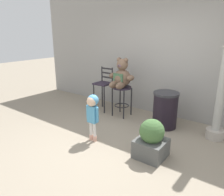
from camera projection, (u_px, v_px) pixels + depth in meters
ground_plane at (105, 147)px, 3.81m from camera, size 24.00×24.00×0.00m
building_wall at (164, 44)px, 5.04m from camera, size 7.68×0.30×3.37m
bar_stool_with_teddy at (122, 95)px, 5.11m from camera, size 0.44×0.44×0.72m
teddy_bear at (121, 76)px, 4.95m from camera, size 0.63×0.57×0.67m
child_walking at (93, 108)px, 3.87m from camera, size 0.28×0.22×0.88m
trash_bin at (165, 110)px, 4.52m from camera, size 0.53×0.53×0.76m
lamppost at (223, 78)px, 3.78m from camera, size 0.33×0.33×2.96m
bar_chair_empty at (104, 86)px, 5.47m from camera, size 0.40×0.40×1.09m
planter_with_shrub at (151, 140)px, 3.44m from camera, size 0.47×0.47×0.65m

